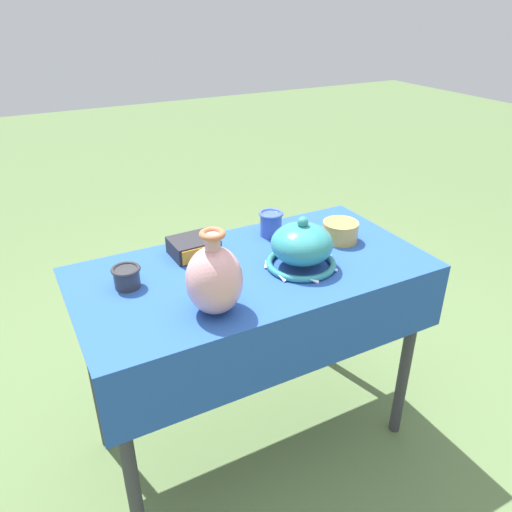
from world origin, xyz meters
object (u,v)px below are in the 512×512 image
(mosaic_tile_box, at_px, (194,247))
(cup_wide_cobalt, at_px, (271,223))
(vase_tall_bulbous, at_px, (214,279))
(pot_squat_ochre, at_px, (340,231))
(vase_dome_bell, at_px, (302,247))
(cup_wide_charcoal, at_px, (127,276))

(mosaic_tile_box, height_order, cup_wide_cobalt, cup_wide_cobalt)
(vase_tall_bulbous, bearing_deg, pot_squat_ochre, 19.31)
(vase_dome_bell, xyz_separation_m, pot_squat_ochre, (0.23, 0.10, -0.03))
(pot_squat_ochre, relative_size, cup_wide_cobalt, 1.39)
(cup_wide_charcoal, bearing_deg, cup_wide_cobalt, 11.39)
(vase_dome_bell, height_order, cup_wide_charcoal, vase_dome_bell)
(pot_squat_ochre, bearing_deg, vase_dome_bell, -156.93)
(cup_wide_charcoal, bearing_deg, mosaic_tile_box, 21.95)
(vase_dome_bell, relative_size, pot_squat_ochre, 1.91)
(mosaic_tile_box, bearing_deg, pot_squat_ochre, -17.90)
(vase_tall_bulbous, distance_m, vase_dome_bell, 0.38)
(cup_wide_cobalt, height_order, cup_wide_charcoal, cup_wide_cobalt)
(vase_tall_bulbous, relative_size, cup_wide_cobalt, 2.71)
(cup_wide_cobalt, distance_m, cup_wide_charcoal, 0.59)
(vase_tall_bulbous, xyz_separation_m, mosaic_tile_box, (0.08, 0.36, -0.08))
(pot_squat_ochre, distance_m, cup_wide_charcoal, 0.79)
(vase_tall_bulbous, height_order, vase_dome_bell, vase_tall_bulbous)
(pot_squat_ochre, bearing_deg, vase_tall_bulbous, -160.69)
(vase_dome_bell, xyz_separation_m, cup_wide_charcoal, (-0.55, 0.14, -0.03))
(vase_dome_bell, relative_size, cup_wide_charcoal, 2.72)
(pot_squat_ochre, xyz_separation_m, cup_wide_charcoal, (-0.79, 0.04, 0.00))
(vase_tall_bulbous, bearing_deg, mosaic_tile_box, 78.02)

